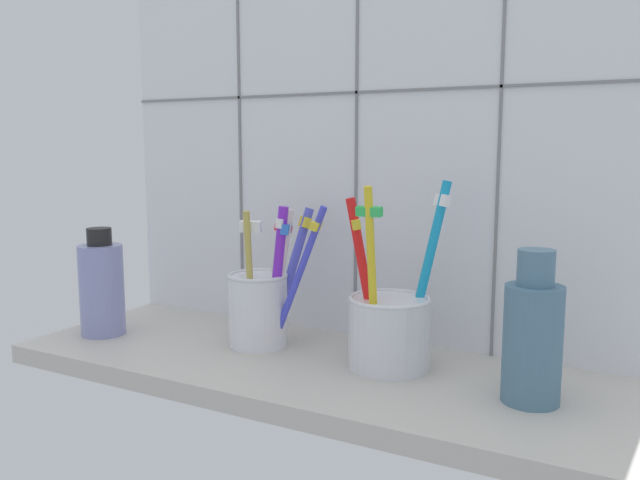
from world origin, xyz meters
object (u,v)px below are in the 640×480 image
(toothbrush_cup_right, at_px, (389,326))
(ceramic_vase, at_px, (533,335))
(toothbrush_cup_left, at_px, (263,301))
(soap_bottle, at_px, (102,287))

(toothbrush_cup_right, xyz_separation_m, ceramic_vase, (0.14, -0.02, 0.02))
(ceramic_vase, bearing_deg, toothbrush_cup_left, 175.61)
(toothbrush_cup_left, distance_m, ceramic_vase, 0.30)
(ceramic_vase, distance_m, soap_bottle, 0.49)
(ceramic_vase, bearing_deg, soap_bottle, -176.35)
(toothbrush_cup_left, xyz_separation_m, soap_bottle, (-0.19, -0.05, 0.01))
(ceramic_vase, xyz_separation_m, soap_bottle, (-0.48, -0.03, -0.00))
(soap_bottle, bearing_deg, toothbrush_cup_right, 8.51)
(toothbrush_cup_right, relative_size, ceramic_vase, 1.39)
(toothbrush_cup_right, distance_m, soap_bottle, 0.35)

